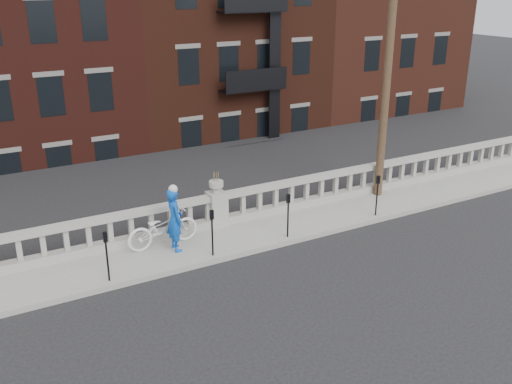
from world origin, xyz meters
TOP-DOWN VIEW (x-y plane):
  - ground at (0.00, 0.00)m, footprint 120.00×120.00m
  - sidewalk at (0.00, 3.00)m, footprint 32.00×2.20m
  - balustrade at (0.00, 3.95)m, footprint 28.00×0.34m
  - planter_pedestal at (0.00, 3.95)m, footprint 0.55×0.55m
  - lower_level at (0.56, 23.04)m, footprint 80.00×44.00m
  - utility_pole at (6.20, 3.60)m, footprint 1.60×0.28m
  - parking_meter_a at (-3.92, 2.15)m, footprint 0.10×0.09m
  - parking_meter_b at (-1.00, 2.15)m, footprint 0.10×0.09m
  - parking_meter_c at (1.47, 2.15)m, footprint 0.10×0.09m
  - parking_meter_d at (4.87, 2.15)m, footprint 0.10×0.09m
  - bicycle at (-1.98, 3.41)m, footprint 2.16×0.84m
  - cyclist at (-1.75, 3.00)m, footprint 0.46×0.68m

SIDE VIEW (x-z plane):
  - ground at x=0.00m, z-range 0.00..0.00m
  - sidewalk at x=0.00m, z-range 0.00..0.15m
  - balustrade at x=0.00m, z-range 0.13..1.16m
  - bicycle at x=-1.98m, z-range 0.15..1.27m
  - planter_pedestal at x=0.00m, z-range -0.05..1.71m
  - parking_meter_a at x=-3.92m, z-range 0.32..1.68m
  - parking_meter_b at x=-1.00m, z-range 0.32..1.68m
  - parking_meter_c at x=1.47m, z-range 0.32..1.68m
  - parking_meter_d at x=4.87m, z-range 0.32..1.68m
  - cyclist at x=-1.75m, z-range 0.15..2.00m
  - lower_level at x=0.56m, z-range -7.77..13.03m
  - utility_pole at x=6.20m, z-range 0.24..10.24m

